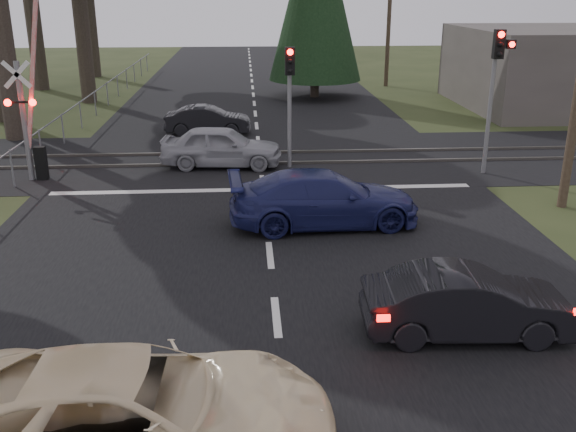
{
  "coord_description": "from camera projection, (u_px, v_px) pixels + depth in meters",
  "views": [
    {
      "loc": [
        -0.51,
        -10.85,
        5.91
      ],
      "look_at": [
        0.36,
        2.07,
        1.3
      ],
      "focal_mm": 40.0,
      "sensor_mm": 36.0,
      "label": 1
    }
  ],
  "objects": [
    {
      "name": "traffic_signal_right",
      "position": [
        496.0,
        74.0,
        20.49
      ],
      "size": [
        0.68,
        0.48,
        4.7
      ],
      "color": "slate",
      "rests_on": "ground"
    },
    {
      "name": "dark_car_far",
      "position": [
        208.0,
        120.0,
        27.34
      ],
      "size": [
        3.65,
        1.39,
        1.19
      ],
      "primitive_type": "imported",
      "rotation": [
        0.0,
        0.0,
        1.53
      ],
      "color": "black",
      "rests_on": "ground"
    },
    {
      "name": "road",
      "position": [
        262.0,
        174.0,
        21.61
      ],
      "size": [
        14.0,
        100.0,
        0.01
      ],
      "primitive_type": "cube",
      "color": "black",
      "rests_on": "ground"
    },
    {
      "name": "utility_pole_far",
      "position": [
        334.0,
        1.0,
        62.86
      ],
      "size": [
        1.8,
        0.26,
        9.0
      ],
      "color": "#4C3D2D",
      "rests_on": "ground"
    },
    {
      "name": "utility_pole_mid",
      "position": [
        390.0,
        9.0,
        39.36
      ],
      "size": [
        1.8,
        0.26,
        9.0
      ],
      "color": "#4C3D2D",
      "rests_on": "ground"
    },
    {
      "name": "fence_left",
      "position": [
        103.0,
        110.0,
        32.87
      ],
      "size": [
        0.1,
        36.0,
        1.2
      ],
      "primitive_type": null,
      "color": "slate",
      "rests_on": "ground"
    },
    {
      "name": "ground",
      "position": [
        276.0,
        317.0,
        12.22
      ],
      "size": [
        120.0,
        120.0,
        0.0
      ],
      "primitive_type": "plane",
      "color": "#293317",
      "rests_on": "ground"
    },
    {
      "name": "rail_corridor",
      "position": [
        260.0,
        159.0,
        23.49
      ],
      "size": [
        120.0,
        8.0,
        0.01
      ],
      "primitive_type": "cube",
      "color": "black",
      "rests_on": "ground"
    },
    {
      "name": "dark_hatchback",
      "position": [
        468.0,
        303.0,
        11.41
      ],
      "size": [
        3.8,
        1.48,
        1.23
      ],
      "primitive_type": "imported",
      "rotation": [
        0.0,
        0.0,
        1.52
      ],
      "color": "black",
      "rests_on": "ground"
    },
    {
      "name": "traffic_signal_center",
      "position": [
        290.0,
        87.0,
        21.37
      ],
      "size": [
        0.32,
        0.48,
        4.1
      ],
      "color": "slate",
      "rests_on": "ground"
    },
    {
      "name": "blue_sedan",
      "position": [
        324.0,
        199.0,
        16.74
      ],
      "size": [
        5.08,
        2.33,
        1.44
      ],
      "primitive_type": "imported",
      "rotation": [
        0.0,
        0.0,
        1.63
      ],
      "color": "navy",
      "rests_on": "ground"
    },
    {
      "name": "silver_car",
      "position": [
        221.0,
        147.0,
        22.3
      ],
      "size": [
        4.31,
        2.06,
        1.42
      ],
      "primitive_type": "imported",
      "rotation": [
        0.0,
        0.0,
        1.48
      ],
      "color": "#96979D",
      "rests_on": "ground"
    },
    {
      "name": "crossing_signal",
      "position": [
        31.0,
        117.0,
        20.26
      ],
      "size": [
        1.62,
        0.38,
        6.96
      ],
      "color": "slate",
      "rests_on": "ground"
    },
    {
      "name": "stop_line",
      "position": [
        263.0,
        189.0,
        19.92
      ],
      "size": [
        13.0,
        0.35,
        0.0
      ],
      "primitive_type": "cube",
      "color": "silver",
      "rests_on": "ground"
    },
    {
      "name": "cream_coupe",
      "position": [
        133.0,
        414.0,
        8.27
      ],
      "size": [
        5.33,
        2.57,
        1.46
      ],
      "primitive_type": "imported",
      "rotation": [
        0.0,
        0.0,
        1.54
      ],
      "color": "beige",
      "rests_on": "ground"
    },
    {
      "name": "rail_far",
      "position": [
        259.0,
        152.0,
        24.23
      ],
      "size": [
        120.0,
        0.12,
        0.1
      ],
      "primitive_type": "cube",
      "color": "#59544C",
      "rests_on": "ground"
    },
    {
      "name": "rail_near",
      "position": [
        261.0,
        163.0,
        22.73
      ],
      "size": [
        120.0,
        0.12,
        0.1
      ],
      "primitive_type": "cube",
      "color": "#59544C",
      "rests_on": "ground"
    }
  ]
}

